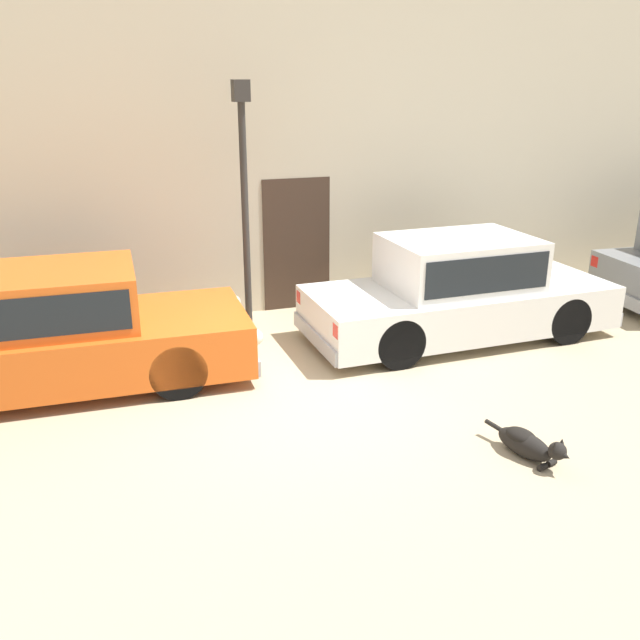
% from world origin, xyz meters
% --- Properties ---
extents(ground_plane, '(80.00, 80.00, 0.00)m').
position_xyz_m(ground_plane, '(0.00, 0.00, 0.00)').
color(ground_plane, tan).
extents(parked_sedan_nearest, '(4.85, 1.91, 1.45)m').
position_xyz_m(parked_sedan_nearest, '(-2.86, 1.39, 0.71)').
color(parked_sedan_nearest, '#D15619').
rests_on(parked_sedan_nearest, ground_plane).
extents(parked_sedan_second, '(4.54, 1.78, 1.47)m').
position_xyz_m(parked_sedan_second, '(2.62, 1.30, 0.72)').
color(parked_sedan_second, silver).
rests_on(parked_sedan_second, ground_plane).
extents(apartment_block, '(16.67, 6.16, 8.62)m').
position_xyz_m(apartment_block, '(3.33, 6.41, 4.31)').
color(apartment_block, '#BCB299').
rests_on(apartment_block, ground_plane).
extents(stray_dog_spotted, '(0.40, 1.00, 0.34)m').
position_xyz_m(stray_dog_spotted, '(1.60, -1.91, 0.15)').
color(stray_dog_spotted, black).
rests_on(stray_dog_spotted, ground_plane).
extents(street_lamp, '(0.22, 0.22, 3.54)m').
position_xyz_m(street_lamp, '(-0.18, 2.47, 2.29)').
color(street_lamp, '#2D2B28').
rests_on(street_lamp, ground_plane).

